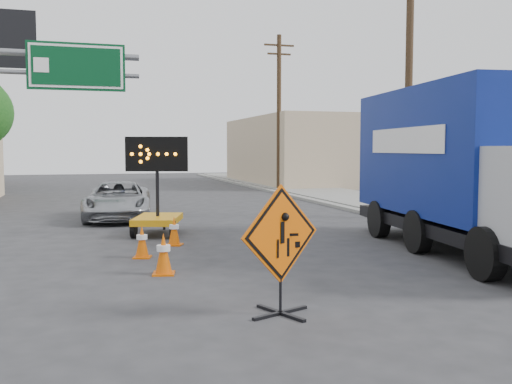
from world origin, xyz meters
name	(u,v)px	position (x,y,z in m)	size (l,w,h in m)	color
ground	(287,317)	(0.00, 0.00, 0.00)	(100.00, 100.00, 0.00)	#2D2D30
curb_right	(328,204)	(7.20, 15.00, 0.06)	(0.40, 60.00, 0.12)	gray
sidewalk_right	(376,202)	(9.50, 15.00, 0.07)	(4.00, 60.00, 0.15)	gray
building_right_far	(318,151)	(13.00, 30.00, 2.30)	(10.00, 14.00, 4.60)	tan
highway_gantry	(44,86)	(-4.43, 17.96, 5.07)	(6.18, 0.38, 6.90)	slate
utility_pole_near	(409,84)	(8.00, 10.00, 4.68)	(1.80, 0.26, 9.00)	#452D1D
utility_pole_far	(279,110)	(8.00, 24.00, 4.68)	(1.80, 0.26, 9.00)	#452D1D
construction_sign	(281,247)	(-0.06, 0.13, 1.01)	(1.35, 0.97, 1.92)	black
arrow_board	(158,213)	(-0.86, 8.55, 0.63)	(1.70, 2.20, 2.77)	orange
pickup_truck	(118,200)	(-1.74, 12.58, 0.65)	(2.16, 4.69, 1.30)	#9EA0A5
box_truck	(465,177)	(5.74, 3.74, 1.77)	(3.43, 8.46, 3.90)	black
cone_a	(164,254)	(-1.36, 3.32, 0.41)	(0.49, 0.49, 0.82)	#D85504
cone_b	(142,241)	(-1.61, 5.15, 0.37)	(0.46, 0.46, 0.74)	#D85504
cone_c	(174,231)	(-0.68, 6.61, 0.37)	(0.50, 0.50, 0.74)	#D85504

